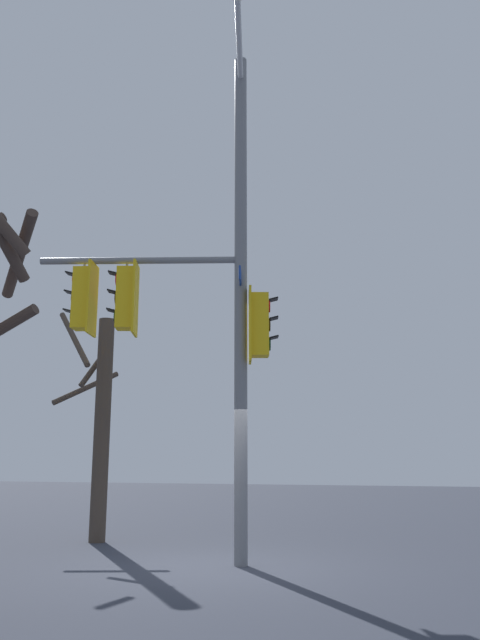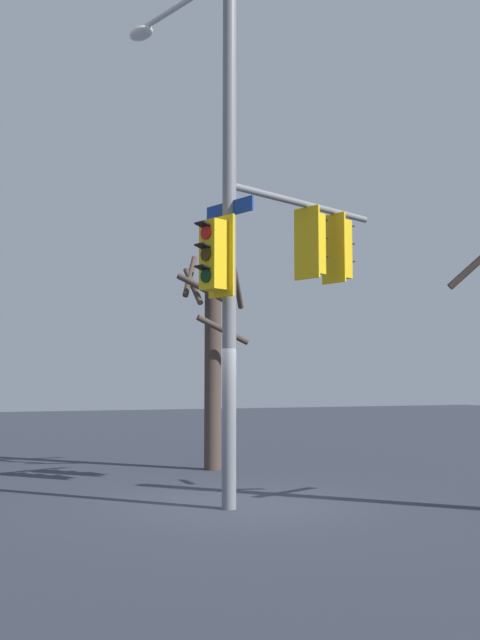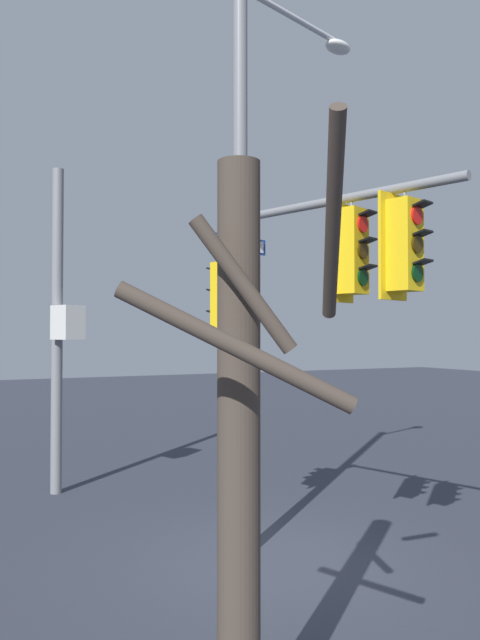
{
  "view_description": "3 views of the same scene",
  "coord_description": "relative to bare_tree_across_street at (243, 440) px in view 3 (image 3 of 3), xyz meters",
  "views": [
    {
      "loc": [
        -9.92,
        -4.08,
        1.61
      ],
      "look_at": [
        -0.19,
        -0.47,
        3.92
      ],
      "focal_mm": 36.17,
      "sensor_mm": 36.0,
      "label": 1
    },
    {
      "loc": [
        10.71,
        -4.71,
        1.95
      ],
      "look_at": [
        0.2,
        -0.03,
        2.98
      ],
      "focal_mm": 39.92,
      "sensor_mm": 36.0,
      "label": 2
    },
    {
      "loc": [
        4.41,
        8.0,
        3.39
      ],
      "look_at": [
        0.54,
        0.1,
        3.59
      ],
      "focal_mm": 34.1,
      "sensor_mm": 36.0,
      "label": 3
    }
  ],
  "objects": [
    {
      "name": "ground_plane",
      "position": [
        -2.27,
        -3.69,
        -2.55
      ],
      "size": [
        80.0,
        80.0,
        0.0
      ],
      "primitive_type": "plane",
      "color": "#2F333F"
    },
    {
      "name": "secondary_pole_assembly",
      "position": [
        -0.11,
        -8.97,
        0.98
      ],
      "size": [
        0.66,
        0.87,
        6.95
      ],
      "rotation": [
        0.0,
        0.0,
        1.96
      ],
      "color": "slate",
      "rests_on": "ground"
    },
    {
      "name": "main_signal_pole_assembly",
      "position": [
        -2.29,
        -3.32,
        2.2
      ],
      "size": [
        3.27,
        4.51,
        9.16
      ],
      "rotation": [
        0.0,
        0.0,
        1.9
      ],
      "color": "slate",
      "rests_on": "ground"
    },
    {
      "name": "bare_tree_across_street",
      "position": [
        0.0,
        0.0,
        0.0
      ],
      "size": [
        2.22,
        1.44,
        4.96
      ],
      "color": "#42382F",
      "rests_on": "ground"
    }
  ]
}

